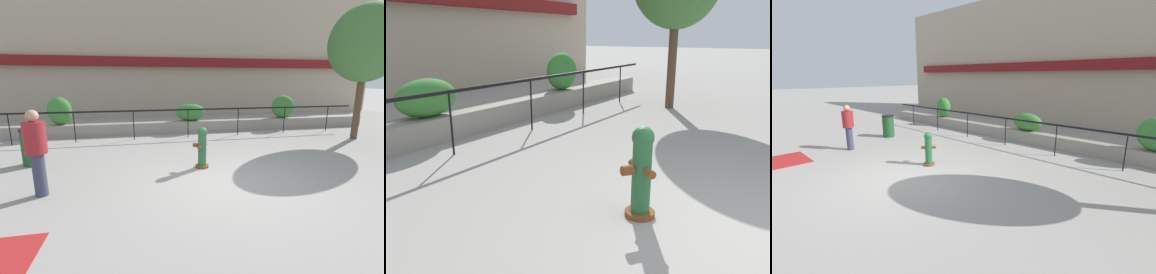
# 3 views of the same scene
# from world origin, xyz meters

# --- Properties ---
(ground_plane) EXTENTS (120.00, 120.00, 0.00)m
(ground_plane) POSITION_xyz_m (0.00, 0.00, 0.00)
(ground_plane) COLOR #9E9991
(planter_wall_low) EXTENTS (18.00, 0.70, 0.50)m
(planter_wall_low) POSITION_xyz_m (0.00, 6.00, 0.25)
(planter_wall_low) COLOR gray
(planter_wall_low) RESTS_ON ground
(fence_railing_segment) EXTENTS (15.00, 0.05, 1.15)m
(fence_railing_segment) POSITION_xyz_m (-0.00, 4.90, 1.02)
(fence_railing_segment) COLOR black
(fence_railing_segment) RESTS_ON ground
(hedge_bush_1) EXTENTS (1.31, 0.67, 0.75)m
(hedge_bush_1) POSITION_xyz_m (0.33, 6.00, 0.87)
(hedge_bush_1) COLOR #387F33
(hedge_bush_1) RESTS_ON planter_wall_low
(hedge_bush_2) EXTENTS (1.12, 0.70, 1.06)m
(hedge_bush_2) POSITION_xyz_m (4.85, 6.00, 1.03)
(hedge_bush_2) COLOR #387F33
(hedge_bush_2) RESTS_ON planter_wall_low
(fire_hydrant) EXTENTS (0.49, 0.49, 1.08)m
(fire_hydrant) POSITION_xyz_m (-0.35, 1.19, 0.55)
(fire_hydrant) COLOR brown
(fire_hydrant) RESTS_ON ground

